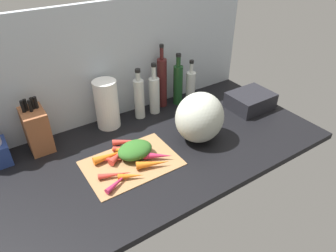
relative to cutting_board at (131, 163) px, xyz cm
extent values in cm
cube|color=black|center=(11.10, 4.27, -1.90)|extent=(170.00, 80.00, 3.00)
cube|color=#ADB7C1|center=(11.10, 42.77, 29.60)|extent=(170.00, 3.00, 60.00)
cube|color=#997047|center=(0.00, 0.00, 0.00)|extent=(40.85, 28.31, 0.80)
cone|color=#B2264C|center=(-10.94, -9.29, 1.62)|extent=(13.02, 7.45, 2.44)
cone|color=red|center=(2.30, 8.44, 1.62)|extent=(12.41, 8.40, 2.43)
cone|color=red|center=(5.35, 12.49, 1.83)|extent=(15.21, 9.48, 2.86)
cone|color=#B2264C|center=(11.31, -4.48, 2.12)|extent=(12.48, 9.93, 3.45)
cone|color=red|center=(-9.90, -4.63, 1.61)|extent=(14.03, 7.31, 2.42)
cone|color=orange|center=(6.41, -7.87, 2.17)|extent=(14.67, 8.63, 3.54)
cone|color=orange|center=(-4.87, -9.05, 1.68)|extent=(10.73, 7.14, 2.56)
cone|color=orange|center=(-6.68, 7.23, 2.16)|extent=(15.76, 4.23, 3.52)
cone|color=red|center=(-6.47, 4.98, 1.55)|extent=(9.85, 7.88, 2.31)
cone|color=red|center=(-2.77, 6.14, 1.99)|extent=(13.29, 9.86, 3.18)
cone|color=orange|center=(6.82, 8.04, 2.10)|extent=(12.86, 6.93, 3.41)
cone|color=orange|center=(2.79, 5.66, 1.50)|extent=(13.70, 13.96, 2.20)
ellipsoid|color=#2D6023|center=(3.57, 2.85, 3.79)|extent=(16.05, 12.34, 6.79)
ellipsoid|color=#B2B7A8|center=(36.38, -1.52, 11.97)|extent=(24.00, 21.79, 24.74)
cube|color=brown|center=(-30.25, 34.49, 9.69)|extent=(9.95, 15.79, 20.19)
cylinder|color=black|center=(-33.04, 34.85, 22.54)|extent=(1.55, 1.55, 5.50)
cylinder|color=black|center=(-31.65, 35.56, 22.54)|extent=(1.50, 1.50, 5.50)
cylinder|color=black|center=(-30.25, 33.55, 22.54)|extent=(1.45, 1.45, 5.50)
cylinder|color=black|center=(-28.86, 35.46, 22.54)|extent=(1.62, 1.62, 5.50)
cylinder|color=black|center=(-27.47, 35.33, 22.54)|extent=(1.66, 1.66, 5.50)
cylinder|color=white|center=(4.62, 33.77, 12.34)|extent=(11.88, 11.88, 25.49)
cylinder|color=silver|center=(22.51, 32.45, 10.51)|extent=(5.50, 5.50, 21.82)
cylinder|color=silver|center=(22.51, 32.45, 23.74)|extent=(2.49, 2.49, 4.64)
cylinder|color=black|center=(22.51, 32.45, 26.86)|extent=(2.86, 2.86, 1.60)
cylinder|color=silver|center=(31.90, 32.43, 9.78)|extent=(5.81, 5.81, 20.35)
cylinder|color=silver|center=(31.90, 32.43, 23.43)|extent=(2.31, 2.31, 6.96)
cylinder|color=black|center=(31.90, 32.43, 27.72)|extent=(2.66, 2.66, 1.60)
cylinder|color=#471919|center=(39.56, 36.62, 13.64)|extent=(5.49, 5.49, 28.08)
cylinder|color=#471919|center=(39.56, 36.62, 31.00)|extent=(2.05, 2.05, 6.64)
cylinder|color=black|center=(39.56, 36.62, 35.13)|extent=(2.36, 2.36, 1.60)
cylinder|color=#19421E|center=(48.45, 33.66, 11.12)|extent=(5.38, 5.38, 23.04)
cylinder|color=#19421E|center=(48.45, 33.66, 25.50)|extent=(2.51, 2.51, 5.71)
cylinder|color=black|center=(48.45, 33.66, 29.16)|extent=(2.89, 2.89, 1.60)
cylinder|color=silver|center=(55.66, 31.09, 8.85)|extent=(5.43, 5.43, 18.49)
cylinder|color=silver|center=(55.66, 31.09, 20.98)|extent=(2.16, 2.16, 5.78)
cylinder|color=black|center=(55.66, 31.09, 24.67)|extent=(2.48, 2.48, 1.60)
cube|color=black|center=(80.08, 6.52, 4.10)|extent=(24.03, 18.86, 9.00)
camera|label=1|loc=(-43.74, -95.93, 89.30)|focal=32.82mm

